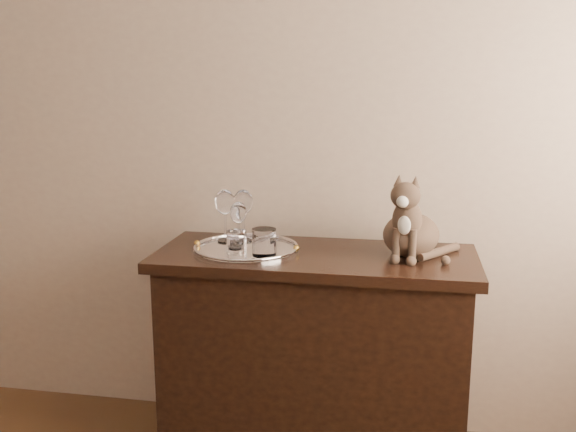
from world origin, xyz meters
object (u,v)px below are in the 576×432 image
wine_glass_d (239,224)px  tumbler_a (264,242)px  tray (246,249)px  cat (412,214)px  tumbler_b (237,242)px  wine_glass_b (243,216)px  sideboard (314,359)px  wine_glass_a (225,216)px

wine_glass_d → tumbler_a: 0.17m
tray → cat: cat is taller
tumbler_b → cat: cat is taller
tumbler_b → tumbler_a: bearing=-6.7°
wine_glass_b → tray: bearing=-71.0°
tumbler_b → sideboard: bearing=15.4°
wine_glass_b → wine_glass_a: bearing=-164.6°
tray → wine_glass_a: 0.17m
tray → wine_glass_d: bearing=147.4°
tray → wine_glass_a: wine_glass_a is taller
tumbler_b → wine_glass_d: bearing=100.0°
tray → tumbler_a: size_ratio=4.01×
wine_glass_a → wine_glass_b: (0.07, 0.02, -0.00)m
wine_glass_b → tumbler_b: wine_glass_b is taller
wine_glass_b → cat: cat is taller
sideboard → cat: size_ratio=3.81×
wine_glass_b → wine_glass_d: size_ratio=1.19×
wine_glass_d → cat: bearing=1.7°
wine_glass_d → sideboard: bearing=-3.4°
sideboard → wine_glass_b: (-0.30, 0.10, 0.54)m
wine_glass_b → tumbler_a: size_ratio=2.08×
wine_glass_b → tumbler_b: bearing=-84.0°
tray → wine_glass_a: bearing=141.0°
tray → wine_glass_b: size_ratio=1.93×
tray → tumbler_b: (-0.02, -0.07, 0.05)m
wine_glass_a → wine_glass_d: 0.10m
wine_glass_a → cat: bearing=-3.5°
sideboard → tumbler_b: 0.56m
wine_glass_a → cat: (0.72, -0.04, 0.04)m
sideboard → wine_glass_b: size_ratio=5.78×
tumbler_b → cat: size_ratio=0.27×
wine_glass_a → wine_glass_d: wine_glass_a is taller
wine_glass_a → tumbler_a: wine_glass_a is taller
tumbler_a → cat: 0.55m
wine_glass_a → wine_glass_b: size_ratio=1.01×
sideboard → tumbler_a: size_ratio=12.02×
sideboard → cat: cat is taller
sideboard → tray: size_ratio=3.00×
wine_glass_a → tumbler_a: bearing=-41.4°
tumbler_b → wine_glass_b: bearing=96.0°
tumbler_b → cat: 0.65m
tumbler_a → wine_glass_a: bearing=138.6°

